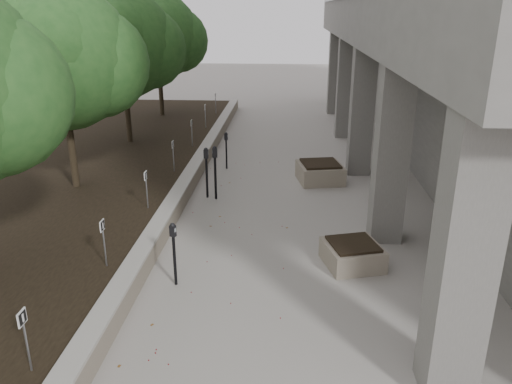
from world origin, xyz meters
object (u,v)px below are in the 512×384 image
(parking_meter_2, at_px, (174,254))
(parking_meter_5, at_px, (226,151))
(crabapple_tree_5, at_px, (158,55))
(crabapple_tree_4, at_px, (124,67))
(planter_front, at_px, (352,254))
(planter_back, at_px, (320,172))
(crabapple_tree_3, at_px, (64,88))
(parking_meter_4, at_px, (207,173))
(parking_meter_3, at_px, (215,173))

(parking_meter_2, relative_size, parking_meter_5, 1.05)
(crabapple_tree_5, bearing_deg, crabapple_tree_4, -90.00)
(crabapple_tree_4, height_order, planter_front, crabapple_tree_4)
(crabapple_tree_5, height_order, planter_back, crabapple_tree_5)
(crabapple_tree_3, bearing_deg, planter_front, -24.94)
(parking_meter_4, bearing_deg, planter_back, 28.75)
(crabapple_tree_3, bearing_deg, parking_meter_4, 5.94)
(planter_front, bearing_deg, parking_meter_2, -163.66)
(crabapple_tree_5, xyz_separation_m, parking_meter_5, (3.86, -6.86, -2.49))
(crabapple_tree_4, relative_size, planter_back, 4.15)
(crabapple_tree_4, xyz_separation_m, parking_meter_2, (3.78, -9.43, -2.46))
(crabapple_tree_4, distance_m, parking_meter_5, 4.95)
(parking_meter_2, bearing_deg, crabapple_tree_3, 152.04)
(parking_meter_2, relative_size, planter_back, 1.00)
(crabapple_tree_5, height_order, planter_front, crabapple_tree_5)
(crabapple_tree_4, bearing_deg, planter_front, -48.97)
(crabapple_tree_3, xyz_separation_m, planter_back, (6.92, 2.03, -2.81))
(crabapple_tree_3, height_order, planter_back, crabapple_tree_3)
(crabapple_tree_5, distance_m, parking_meter_4, 10.56)
(crabapple_tree_3, xyz_separation_m, parking_meter_4, (3.64, 0.38, -2.38))
(crabapple_tree_3, distance_m, parking_meter_3, 4.56)
(crabapple_tree_3, bearing_deg, parking_meter_3, 4.23)
(crabapple_tree_4, bearing_deg, parking_meter_5, -25.71)
(crabapple_tree_5, height_order, parking_meter_5, crabapple_tree_5)
(parking_meter_3, bearing_deg, crabapple_tree_4, 111.88)
(parking_meter_3, relative_size, parking_meter_5, 1.23)
(crabapple_tree_4, relative_size, parking_meter_2, 4.14)
(parking_meter_3, distance_m, parking_meter_5, 2.86)
(crabapple_tree_3, xyz_separation_m, crabapple_tree_5, (0.00, 10.00, 0.00))
(crabapple_tree_3, relative_size, parking_meter_5, 4.35)
(crabapple_tree_3, height_order, parking_meter_5, crabapple_tree_3)
(crabapple_tree_3, relative_size, parking_meter_3, 3.53)
(parking_meter_2, relative_size, parking_meter_4, 0.89)
(parking_meter_4, height_order, planter_front, parking_meter_4)
(parking_meter_2, xyz_separation_m, parking_meter_5, (0.08, 7.58, -0.03))
(parking_meter_5, bearing_deg, crabapple_tree_5, 126.73)
(planter_back, bearing_deg, planter_front, -85.89)
(parking_meter_5, distance_m, planter_back, 3.28)
(parking_meter_2, height_order, parking_meter_3, parking_meter_3)
(crabapple_tree_5, distance_m, parking_meter_2, 15.12)
(parking_meter_4, distance_m, parking_meter_5, 2.78)
(parking_meter_3, height_order, parking_meter_4, parking_meter_3)
(parking_meter_4, relative_size, planter_back, 1.12)
(crabapple_tree_3, height_order, parking_meter_3, crabapple_tree_3)
(crabapple_tree_3, distance_m, parking_meter_5, 5.56)
(parking_meter_2, bearing_deg, planter_front, 37.95)
(parking_meter_2, bearing_deg, planter_back, 85.68)
(parking_meter_4, bearing_deg, planter_front, -43.77)
(crabapple_tree_5, distance_m, planter_back, 10.93)
(crabapple_tree_5, relative_size, planter_back, 4.15)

